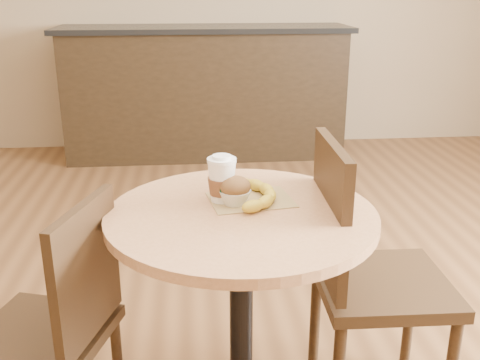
% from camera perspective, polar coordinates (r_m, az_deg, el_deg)
% --- Properties ---
extents(cafe_table, '(0.77, 0.77, 0.75)m').
position_cam_1_polar(cafe_table, '(1.67, 0.13, -9.34)').
color(cafe_table, black).
rests_on(cafe_table, ground).
extents(chair_left, '(0.45, 0.45, 0.82)m').
position_cam_1_polar(chair_left, '(1.71, -18.03, -13.87)').
color(chair_left, '#342212').
rests_on(chair_left, ground).
extents(chair_right, '(0.42, 0.42, 0.92)m').
position_cam_1_polar(chair_right, '(1.82, 12.47, -9.04)').
color(chair_right, '#342212').
rests_on(chair_right, ground).
extents(service_counter, '(2.30, 0.65, 1.04)m').
position_cam_1_polar(service_counter, '(4.64, -3.56, 8.95)').
color(service_counter, black).
rests_on(service_counter, ground).
extents(kraft_bag, '(0.27, 0.22, 0.00)m').
position_cam_1_polar(kraft_bag, '(1.67, 1.12, -2.03)').
color(kraft_bag, '#997C4A').
rests_on(kraft_bag, cafe_table).
extents(coffee_cup, '(0.09, 0.09, 0.14)m').
position_cam_1_polar(coffee_cup, '(1.64, -1.85, -0.11)').
color(coffee_cup, white).
rests_on(coffee_cup, cafe_table).
extents(muffin, '(0.09, 0.09, 0.08)m').
position_cam_1_polar(muffin, '(1.62, -0.51, -1.08)').
color(muffin, silver).
rests_on(muffin, kraft_bag).
extents(banana, '(0.15, 0.27, 0.04)m').
position_cam_1_polar(banana, '(1.66, 1.68, -1.38)').
color(banana, gold).
rests_on(banana, kraft_bag).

